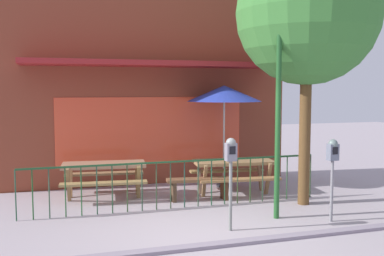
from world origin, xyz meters
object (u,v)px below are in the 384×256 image
picnic_table_left (104,171)px  parking_meter_near (231,159)px  parking_meter_far (333,158)px  patio_umbrella (224,94)px  patio_bench (199,184)px  street_tree (308,14)px  street_lamp (279,82)px  picnic_table_right (233,167)px

picnic_table_left → parking_meter_near: (1.81, -2.94, 0.61)m
parking_meter_near → parking_meter_far: 1.95m
patio_umbrella → patio_bench: 2.45m
picnic_table_left → street_tree: 5.43m
street_tree → street_lamp: bearing=-143.6°
parking_meter_near → street_lamp: (1.09, 0.43, 1.31)m
patio_bench → parking_meter_near: (-0.12, -2.12, 0.87)m
street_tree → parking_meter_near: bearing=-150.9°
picnic_table_left → street_tree: (3.93, -1.76, 3.30)m
picnic_table_left → patio_umbrella: bearing=6.1°
patio_umbrella → picnic_table_left: bearing=-173.9°
picnic_table_right → parking_meter_far: bearing=-70.6°
parking_meter_near → picnic_table_right: bearing=66.7°
picnic_table_right → patio_bench: (-0.94, -0.34, -0.26)m
picnic_table_right → parking_meter_near: size_ratio=1.22×
patio_umbrella → parking_meter_far: bearing=-76.1°
picnic_table_left → picnic_table_right: size_ratio=1.00×
parking_meter_near → parking_meter_far: (1.95, -0.05, -0.06)m
picnic_table_left → patio_umbrella: size_ratio=0.78×
picnic_table_left → street_tree: size_ratio=0.36×
patio_umbrella → patio_bench: patio_umbrella is taller
picnic_table_left → street_lamp: 4.30m
patio_bench → parking_meter_far: 2.95m
picnic_table_right → street_lamp: bearing=-89.1°
street_lamp → picnic_table_right: bearing=90.9°
patio_bench → street_lamp: street_lamp is taller
parking_meter_far → street_tree: bearing=82.1°
patio_umbrella → street_tree: (0.99, -2.07, 1.64)m
picnic_table_left → street_tree: street_tree is taller
picnic_table_right → patio_bench: picnic_table_right is taller
parking_meter_far → picnic_table_left: bearing=141.5°
street_tree → street_lamp: 1.88m
patio_umbrella → parking_meter_near: 3.60m
parking_meter_far → street_lamp: size_ratio=0.39×
picnic_table_left → parking_meter_near: parking_meter_near is taller
patio_bench → picnic_table_left: bearing=157.2°
patio_bench → street_lamp: 2.93m
parking_meter_near → street_tree: (2.12, 1.18, 2.69)m
picnic_table_left → patio_bench: picnic_table_left is taller
picnic_table_right → street_lamp: size_ratio=0.50×
picnic_table_left → parking_meter_near: size_ratio=1.22×
patio_umbrella → parking_meter_near: size_ratio=1.57×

